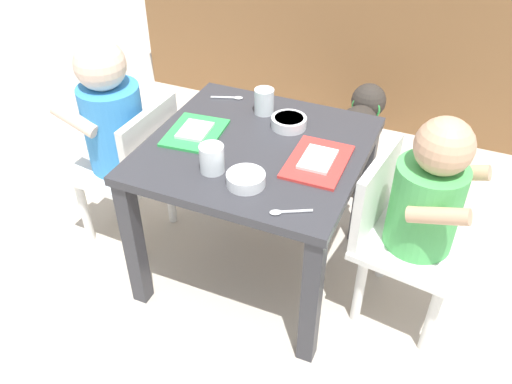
{
  "coord_description": "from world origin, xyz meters",
  "views": [
    {
      "loc": [
        0.48,
        -1.12,
        1.23
      ],
      "look_at": [
        0.0,
        0.0,
        0.29
      ],
      "focal_mm": 37.66,
      "sensor_mm": 36.0,
      "label": 1
    }
  ],
  "objects_px": {
    "dining_table": "(256,169)",
    "water_cup_left": "(212,160)",
    "food_tray_left": "(195,132)",
    "cereal_bowl_right_side": "(246,179)",
    "seated_child_left": "(116,125)",
    "spoon_by_right_tray": "(286,212)",
    "food_tray_right": "(318,161)",
    "dog": "(356,130)",
    "spoon_by_left_tray": "(230,98)",
    "water_cup_right": "(264,103)",
    "seated_child_right": "(422,202)",
    "veggie_bowl_near": "(289,122)"
  },
  "relations": [
    {
      "from": "water_cup_left",
      "to": "veggie_bowl_near",
      "type": "relative_size",
      "value": 0.72
    },
    {
      "from": "water_cup_left",
      "to": "water_cup_right",
      "type": "height_order",
      "value": "water_cup_right"
    },
    {
      "from": "water_cup_right",
      "to": "spoon_by_right_tray",
      "type": "distance_m",
      "value": 0.46
    },
    {
      "from": "water_cup_left",
      "to": "spoon_by_right_tray",
      "type": "xyz_separation_m",
      "value": [
        0.23,
        -0.08,
        -0.03
      ]
    },
    {
      "from": "dog",
      "to": "food_tray_left",
      "type": "xyz_separation_m",
      "value": [
        -0.32,
        -0.63,
        0.26
      ]
    },
    {
      "from": "veggie_bowl_near",
      "to": "spoon_by_right_tray",
      "type": "xyz_separation_m",
      "value": [
        0.13,
        -0.36,
        -0.01
      ]
    },
    {
      "from": "dining_table",
      "to": "seated_child_right",
      "type": "distance_m",
      "value": 0.45
    },
    {
      "from": "seated_child_left",
      "to": "seated_child_right",
      "type": "xyz_separation_m",
      "value": [
        0.9,
        0.02,
        -0.02
      ]
    },
    {
      "from": "seated_child_left",
      "to": "food_tray_left",
      "type": "relative_size",
      "value": 3.48
    },
    {
      "from": "water_cup_right",
      "to": "water_cup_left",
      "type": "bearing_deg",
      "value": -90.96
    },
    {
      "from": "seated_child_left",
      "to": "food_tray_right",
      "type": "bearing_deg",
      "value": -0.34
    },
    {
      "from": "cereal_bowl_right_side",
      "to": "spoon_by_left_tray",
      "type": "xyz_separation_m",
      "value": [
        -0.22,
        0.38,
        -0.01
      ]
    },
    {
      "from": "veggie_bowl_near",
      "to": "spoon_by_right_tray",
      "type": "bearing_deg",
      "value": -70.23
    },
    {
      "from": "dining_table",
      "to": "spoon_by_left_tray",
      "type": "height_order",
      "value": "spoon_by_left_tray"
    },
    {
      "from": "food_tray_right",
      "to": "cereal_bowl_right_side",
      "type": "height_order",
      "value": "cereal_bowl_right_side"
    },
    {
      "from": "dining_table",
      "to": "water_cup_left",
      "type": "distance_m",
      "value": 0.19
    },
    {
      "from": "water_cup_left",
      "to": "water_cup_right",
      "type": "xyz_separation_m",
      "value": [
        0.01,
        0.32,
        0.0
      ]
    },
    {
      "from": "dining_table",
      "to": "spoon_by_left_tray",
      "type": "bearing_deg",
      "value": 129.92
    },
    {
      "from": "seated_child_left",
      "to": "veggie_bowl_near",
      "type": "xyz_separation_m",
      "value": [
        0.5,
        0.13,
        0.05
      ]
    },
    {
      "from": "dog",
      "to": "veggie_bowl_near",
      "type": "xyz_separation_m",
      "value": [
        -0.1,
        -0.49,
        0.27
      ]
    },
    {
      "from": "food_tray_left",
      "to": "cereal_bowl_right_side",
      "type": "distance_m",
      "value": 0.27
    },
    {
      "from": "seated_child_right",
      "to": "food_tray_left",
      "type": "height_order",
      "value": "seated_child_right"
    },
    {
      "from": "food_tray_left",
      "to": "cereal_bowl_right_side",
      "type": "bearing_deg",
      "value": -34.89
    },
    {
      "from": "food_tray_left",
      "to": "cereal_bowl_right_side",
      "type": "xyz_separation_m",
      "value": [
        0.22,
        -0.16,
        0.01
      ]
    },
    {
      "from": "seated_child_left",
      "to": "spoon_by_right_tray",
      "type": "bearing_deg",
      "value": -19.53
    },
    {
      "from": "seated_child_right",
      "to": "dining_table",
      "type": "bearing_deg",
      "value": -179.32
    },
    {
      "from": "food_tray_right",
      "to": "spoon_by_right_tray",
      "type": "bearing_deg",
      "value": -90.68
    },
    {
      "from": "dog",
      "to": "veggie_bowl_near",
      "type": "distance_m",
      "value": 0.57
    },
    {
      "from": "food_tray_right",
      "to": "cereal_bowl_right_side",
      "type": "distance_m",
      "value": 0.2
    },
    {
      "from": "seated_child_left",
      "to": "spoon_by_left_tray",
      "type": "height_order",
      "value": "seated_child_left"
    },
    {
      "from": "food_tray_right",
      "to": "dog",
      "type": "bearing_deg",
      "value": 93.11
    },
    {
      "from": "dining_table",
      "to": "dog",
      "type": "xyz_separation_m",
      "value": [
        0.14,
        0.61,
        -0.18
      ]
    },
    {
      "from": "veggie_bowl_near",
      "to": "cereal_bowl_right_side",
      "type": "distance_m",
      "value": 0.29
    },
    {
      "from": "dog",
      "to": "water_cup_left",
      "type": "height_order",
      "value": "water_cup_left"
    },
    {
      "from": "seated_child_right",
      "to": "dog",
      "type": "height_order",
      "value": "seated_child_right"
    },
    {
      "from": "dining_table",
      "to": "spoon_by_left_tray",
      "type": "distance_m",
      "value": 0.29
    },
    {
      "from": "dog",
      "to": "food_tray_left",
      "type": "relative_size",
      "value": 2.42
    },
    {
      "from": "dining_table",
      "to": "water_cup_left",
      "type": "relative_size",
      "value": 7.99
    },
    {
      "from": "spoon_by_right_tray",
      "to": "spoon_by_left_tray",
      "type": "bearing_deg",
      "value": 128.45
    },
    {
      "from": "dog",
      "to": "cereal_bowl_right_side",
      "type": "distance_m",
      "value": 0.84
    },
    {
      "from": "food_tray_left",
      "to": "veggie_bowl_near",
      "type": "relative_size",
      "value": 1.96
    },
    {
      "from": "dining_table",
      "to": "water_cup_left",
      "type": "height_order",
      "value": "water_cup_left"
    },
    {
      "from": "food_tray_right",
      "to": "spoon_by_right_tray",
      "type": "relative_size",
      "value": 2.21
    },
    {
      "from": "spoon_by_right_tray",
      "to": "cereal_bowl_right_side",
      "type": "bearing_deg",
      "value": 154.4
    },
    {
      "from": "dog",
      "to": "spoon_by_left_tray",
      "type": "relative_size",
      "value": 4.83
    },
    {
      "from": "dog",
      "to": "spoon_by_right_tray",
      "type": "relative_size",
      "value": 5.03
    },
    {
      "from": "seated_child_right",
      "to": "water_cup_right",
      "type": "height_order",
      "value": "seated_child_right"
    },
    {
      "from": "seated_child_left",
      "to": "water_cup_left",
      "type": "height_order",
      "value": "seated_child_left"
    },
    {
      "from": "food_tray_right",
      "to": "cereal_bowl_right_side",
      "type": "relative_size",
      "value": 2.17
    },
    {
      "from": "dining_table",
      "to": "food_tray_right",
      "type": "relative_size",
      "value": 2.78
    }
  ]
}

